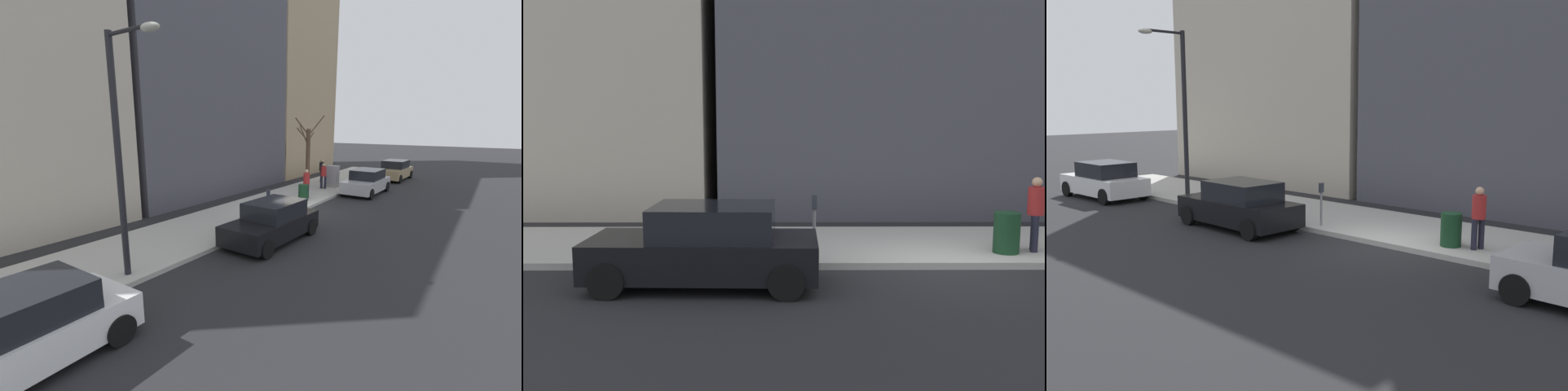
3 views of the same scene
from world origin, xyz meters
TOP-DOWN VIEW (x-y plane):
  - ground_plane at (0.00, 0.00)m, footprint 120.00×120.00m
  - sidewalk at (2.00, 0.00)m, footprint 4.00×36.00m
  - parked_car_tan at (-1.20, -12.98)m, footprint 2.06×4.27m
  - parked_car_silver at (-1.13, -6.16)m, footprint 2.02×4.25m
  - parked_car_black at (-1.09, 4.86)m, footprint 2.02×4.25m
  - parked_car_white at (-1.14, 13.44)m, footprint 1.96×4.22m
  - parking_meter at (0.45, 2.77)m, footprint 0.14×0.10m
  - utility_box at (1.30, -6.51)m, footprint 0.83×0.61m
  - streetlamp at (0.28, 9.99)m, footprint 1.97×0.32m
  - bare_tree at (2.61, -5.32)m, footprint 1.63×2.58m
  - trash_bin at (0.90, -1.49)m, footprint 0.56×0.56m
  - pedestrian_near_meter at (2.71, -7.82)m, footprint 0.36×0.39m
  - pedestrian_midblock at (1.51, -5.50)m, footprint 0.39×0.36m
  - pedestrian_far_corner at (1.07, -2.18)m, footprint 0.38×0.36m
  - office_tower_left at (10.16, -11.94)m, footprint 9.31×9.31m
  - office_block_center at (11.91, -1.05)m, footprint 12.82×12.82m

SIDE VIEW (x-z plane):
  - ground_plane at x=0.00m, z-range 0.00..0.00m
  - sidewalk at x=2.00m, z-range 0.00..0.15m
  - trash_bin at x=0.90m, z-range 0.15..1.05m
  - parked_car_tan at x=-1.20m, z-range -0.02..1.50m
  - parked_car_silver at x=-1.13m, z-range -0.02..1.50m
  - parked_car_black at x=-1.09m, z-range -0.02..1.50m
  - parked_car_white at x=-1.14m, z-range -0.02..1.50m
  - utility_box at x=1.30m, z-range 0.13..1.56m
  - parking_meter at x=0.45m, z-range 0.30..1.65m
  - pedestrian_near_meter at x=2.71m, z-range 0.26..1.92m
  - pedestrian_midblock at x=1.51m, z-range 0.26..1.92m
  - pedestrian_far_corner at x=1.07m, z-range 0.26..1.92m
  - bare_tree at x=2.61m, z-range -0.05..4.69m
  - streetlamp at x=0.28m, z-range 0.77..7.27m
  - office_block_center at x=11.91m, z-range 0.00..14.81m
  - office_tower_left at x=10.16m, z-range 0.00..22.07m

